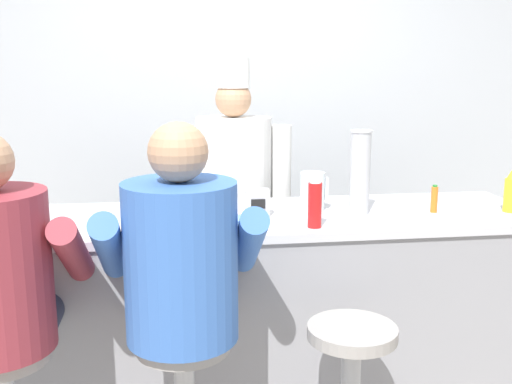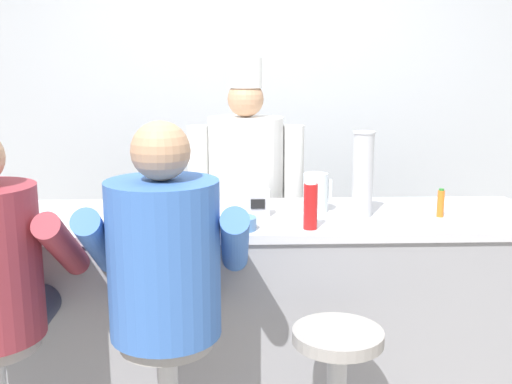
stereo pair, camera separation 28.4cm
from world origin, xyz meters
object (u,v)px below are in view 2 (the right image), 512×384
at_px(water_pitcher_clear, 316,192).
at_px(cup_stack_steel, 363,174).
at_px(breakfast_plate, 208,213).
at_px(ketchup_bottle_red, 311,203).
at_px(coffee_mug_tan, 13,205).
at_px(diner_seated_blue, 166,268).
at_px(cook_in_whites_near, 246,194).
at_px(hot_sauce_bottle_orange, 441,203).
at_px(cereal_bowl, 240,223).
at_px(napkin_dispenser_chrome, 258,202).

xyz_separation_m(water_pitcher_clear, cup_stack_steel, (0.21, -0.10, 0.11)).
xyz_separation_m(water_pitcher_clear, breakfast_plate, (-0.53, -0.07, -0.08)).
bearing_deg(ketchup_bottle_red, coffee_mug_tan, 167.04).
distance_m(ketchup_bottle_red, diner_seated_blue, 0.72).
distance_m(coffee_mug_tan, cook_in_whites_near, 1.30).
xyz_separation_m(hot_sauce_bottle_orange, coffee_mug_tan, (-2.06, 0.13, -0.02)).
xyz_separation_m(breakfast_plate, cup_stack_steel, (0.74, -0.02, 0.19)).
bearing_deg(water_pitcher_clear, diner_seated_blue, -134.02).
distance_m(ketchup_bottle_red, cup_stack_steel, 0.37).
xyz_separation_m(ketchup_bottle_red, diner_seated_blue, (-0.60, -0.36, -0.17)).
distance_m(water_pitcher_clear, cereal_bowl, 0.50).
bearing_deg(hot_sauce_bottle_orange, ketchup_bottle_red, -163.29).
bearing_deg(cook_in_whites_near, water_pitcher_clear, -61.04).
height_order(diner_seated_blue, cook_in_whites_near, cook_in_whites_near).
distance_m(hot_sauce_bottle_orange, cook_in_whites_near, 1.18).
xyz_separation_m(coffee_mug_tan, diner_seated_blue, (0.81, -0.69, -0.10)).
relative_size(ketchup_bottle_red, cereal_bowl, 1.78).
relative_size(cup_stack_steel, napkin_dispenser_chrome, 3.14).
xyz_separation_m(breakfast_plate, coffee_mug_tan, (-0.95, 0.07, 0.03)).
relative_size(breakfast_plate, diner_seated_blue, 0.15).
relative_size(hot_sauce_bottle_orange, breakfast_plate, 0.60).
height_order(ketchup_bottle_red, water_pitcher_clear, ketchup_bottle_red).
distance_m(breakfast_plate, napkin_dispenser_chrome, 0.25).
distance_m(water_pitcher_clear, cook_in_whites_near, 0.70).
relative_size(ketchup_bottle_red, diner_seated_blue, 0.17).
bearing_deg(cereal_bowl, cup_stack_steel, 21.36).
bearing_deg(hot_sauce_bottle_orange, cup_stack_steel, 174.94).
bearing_deg(breakfast_plate, diner_seated_blue, -102.47).
distance_m(ketchup_bottle_red, napkin_dispenser_chrome, 0.34).
distance_m(ketchup_bottle_red, cook_in_whites_near, 0.98).
bearing_deg(water_pitcher_clear, cup_stack_steel, -24.86).
xyz_separation_m(water_pitcher_clear, diner_seated_blue, (-0.67, -0.69, -0.15)).
xyz_separation_m(breakfast_plate, napkin_dispenser_chrome, (0.24, -0.00, 0.05)).
height_order(ketchup_bottle_red, cereal_bowl, ketchup_bottle_red).
bearing_deg(diner_seated_blue, ketchup_bottle_red, 31.28).
bearing_deg(cup_stack_steel, cereal_bowl, -158.64).
xyz_separation_m(water_pitcher_clear, cereal_bowl, (-0.38, -0.33, -0.07)).
bearing_deg(cook_in_whites_near, ketchup_bottle_red, -73.98).
xyz_separation_m(ketchup_bottle_red, cook_in_whites_near, (-0.27, 0.93, -0.15)).
height_order(water_pitcher_clear, cook_in_whites_near, cook_in_whites_near).
distance_m(ketchup_bottle_red, cereal_bowl, 0.32).
bearing_deg(breakfast_plate, coffee_mug_tan, 175.61).
height_order(napkin_dispenser_chrome, cook_in_whites_near, cook_in_whites_near).
relative_size(cereal_bowl, coffee_mug_tan, 0.97).
distance_m(hot_sauce_bottle_orange, breakfast_plate, 1.12).
distance_m(breakfast_plate, diner_seated_blue, 0.63).
xyz_separation_m(ketchup_bottle_red, water_pitcher_clear, (0.07, 0.33, -0.02)).
distance_m(cereal_bowl, cup_stack_steel, 0.65).
bearing_deg(cup_stack_steel, ketchup_bottle_red, -140.54).
bearing_deg(coffee_mug_tan, cook_in_whites_near, 27.62).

